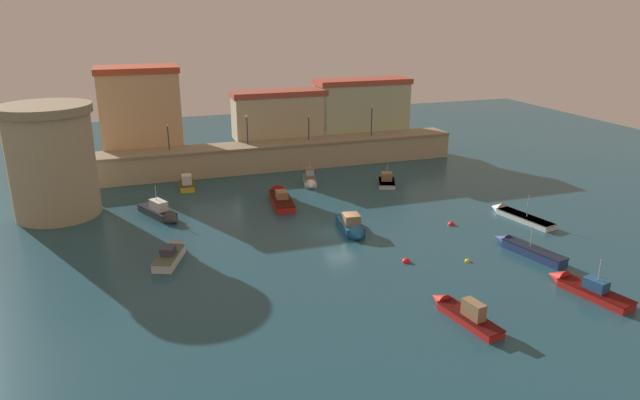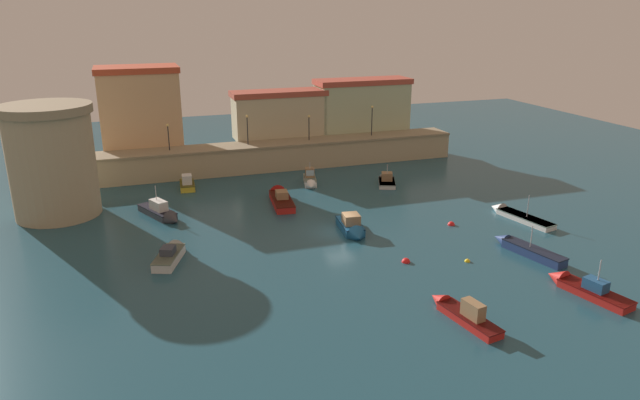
% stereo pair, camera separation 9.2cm
% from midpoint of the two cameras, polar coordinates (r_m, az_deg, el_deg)
% --- Properties ---
extents(ground_plane, '(126.17, 126.17, 0.00)m').
position_cam_midpoint_polar(ground_plane, '(52.49, 1.90, -3.13)').
color(ground_plane, '#1E4756').
extents(quay_wall, '(46.87, 4.25, 3.28)m').
position_cam_midpoint_polar(quay_wall, '(72.96, -4.47, 4.39)').
color(quay_wall, tan).
rests_on(quay_wall, ground).
extents(old_town_backdrop, '(40.13, 6.06, 9.55)m').
position_cam_midpoint_polar(old_town_backdrop, '(75.68, -6.86, 8.99)').
color(old_town_backdrop, tan).
rests_on(old_town_backdrop, ground).
extents(fortress_tower, '(8.45, 8.45, 10.76)m').
position_cam_midpoint_polar(fortress_tower, '(60.68, -24.86, 3.52)').
color(fortress_tower, tan).
rests_on(fortress_tower, ground).
extents(quay_lamp_0, '(0.32, 0.32, 3.14)m').
position_cam_midpoint_polar(quay_lamp_0, '(70.18, -14.72, 6.42)').
color(quay_lamp_0, black).
rests_on(quay_lamp_0, quay_wall).
extents(quay_lamp_1, '(0.32, 0.32, 3.63)m').
position_cam_midpoint_polar(quay_lamp_1, '(71.35, -7.20, 7.30)').
color(quay_lamp_1, black).
rests_on(quay_lamp_1, quay_wall).
extents(quay_lamp_2, '(0.32, 0.32, 3.18)m').
position_cam_midpoint_polar(quay_lamp_2, '(73.34, -1.15, 7.54)').
color(quay_lamp_2, black).
rests_on(quay_lamp_2, quay_wall).
extents(quay_lamp_3, '(0.32, 0.32, 3.91)m').
position_cam_midpoint_polar(quay_lamp_3, '(76.25, 5.06, 8.21)').
color(quay_lamp_3, black).
rests_on(quay_lamp_3, quay_wall).
extents(moored_boat_0, '(2.89, 7.46, 3.08)m').
position_cam_midpoint_polar(moored_boat_0, '(58.90, 18.57, -1.38)').
color(moored_boat_0, white).
rests_on(moored_boat_0, ground).
extents(moored_boat_1, '(2.78, 7.04, 2.77)m').
position_cam_midpoint_polar(moored_boat_1, '(50.80, 19.42, -4.50)').
color(moored_boat_1, navy).
rests_on(moored_boat_1, ground).
extents(moored_boat_2, '(2.62, 7.50, 2.00)m').
position_cam_midpoint_polar(moored_boat_2, '(60.50, -3.97, 0.26)').
color(moored_boat_2, red).
rests_on(moored_boat_2, ground).
extents(moored_boat_3, '(3.35, 5.54, 1.69)m').
position_cam_midpoint_polar(moored_boat_3, '(48.37, -14.39, -5.09)').
color(moored_boat_3, silver).
rests_on(moored_boat_3, ground).
extents(moored_boat_4, '(4.07, 6.45, 3.43)m').
position_cam_midpoint_polar(moored_boat_4, '(57.78, -15.28, -1.23)').
color(moored_boat_4, '#333338').
rests_on(moored_boat_4, ground).
extents(moored_boat_5, '(2.95, 6.64, 3.33)m').
position_cam_midpoint_polar(moored_boat_5, '(45.66, 24.29, -7.76)').
color(moored_boat_5, red).
rests_on(moored_boat_5, ground).
extents(moored_boat_6, '(2.26, 5.28, 2.10)m').
position_cam_midpoint_polar(moored_boat_6, '(52.04, 3.15, -2.71)').
color(moored_boat_6, '#195689').
rests_on(moored_boat_6, ground).
extents(moored_boat_7, '(2.31, 6.36, 2.00)m').
position_cam_midpoint_polar(moored_boat_7, '(39.57, 13.60, -10.59)').
color(moored_boat_7, red).
rests_on(moored_boat_7, ground).
extents(moored_boat_8, '(3.33, 4.82, 3.05)m').
position_cam_midpoint_polar(moored_boat_8, '(67.20, 6.49, 1.98)').
color(moored_boat_8, silver).
rests_on(moored_boat_8, ground).
extents(moored_boat_9, '(2.30, 4.55, 2.82)m').
position_cam_midpoint_polar(moored_boat_9, '(66.02, -1.02, 1.95)').
color(moored_boat_9, white).
rests_on(moored_boat_9, ground).
extents(moored_boat_10, '(1.81, 4.21, 2.08)m').
position_cam_midpoint_polar(moored_boat_10, '(66.77, -12.97, 1.63)').
color(moored_boat_10, gold).
rests_on(moored_boat_10, ground).
extents(mooring_buoy_0, '(0.66, 0.66, 0.66)m').
position_cam_midpoint_polar(mooring_buoy_0, '(55.45, 12.70, -2.39)').
color(mooring_buoy_0, red).
rests_on(mooring_buoy_0, ground).
extents(mooring_buoy_1, '(0.44, 0.44, 0.44)m').
position_cam_midpoint_polar(mooring_buoy_1, '(48.00, 14.21, -5.86)').
color(mooring_buoy_1, yellow).
rests_on(mooring_buoy_1, ground).
extents(mooring_buoy_2, '(0.68, 0.68, 0.68)m').
position_cam_midpoint_polar(mooring_buoy_2, '(46.95, 8.39, -6.04)').
color(mooring_buoy_2, red).
rests_on(mooring_buoy_2, ground).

